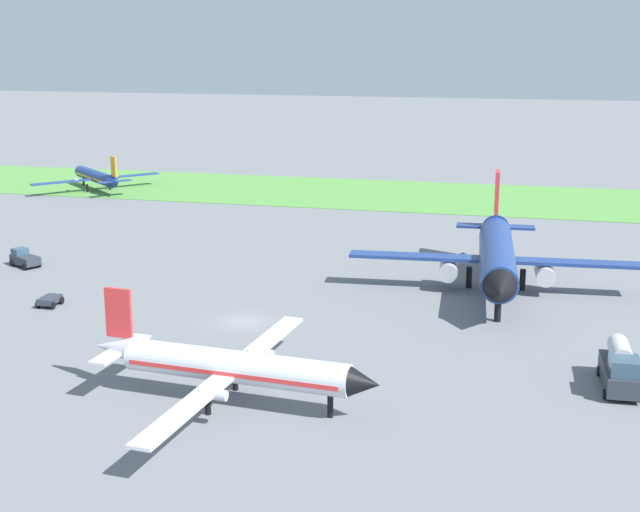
{
  "coord_description": "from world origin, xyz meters",
  "views": [
    {
      "loc": [
        24.71,
        -71.46,
        24.78
      ],
      "look_at": [
        3.55,
        13.52,
        3.0
      ],
      "focal_mm": 49.77,
      "sensor_mm": 36.0,
      "label": 1
    }
  ],
  "objects_px": {
    "airplane_taxiing_turboprop": "(97,177)",
    "pushback_tug_near_gate": "(24,258)",
    "airplane_midfield_jet": "(497,255)",
    "airplane_foreground_turboprop": "(231,366)",
    "fuel_truck_by_runway": "(621,368)",
    "baggage_cart_midfield": "(50,300)"
  },
  "relations": [
    {
      "from": "pushback_tug_near_gate",
      "to": "airplane_midfield_jet",
      "type": "bearing_deg",
      "value": -149.42
    },
    {
      "from": "airplane_midfield_jet",
      "to": "baggage_cart_midfield",
      "type": "relative_size",
      "value": 12.03
    },
    {
      "from": "airplane_taxiing_turboprop",
      "to": "airplane_midfield_jet",
      "type": "distance_m",
      "value": 80.19
    },
    {
      "from": "airplane_midfield_jet",
      "to": "pushback_tug_near_gate",
      "type": "height_order",
      "value": "airplane_midfield_jet"
    },
    {
      "from": "airplane_foreground_turboprop",
      "to": "pushback_tug_near_gate",
      "type": "height_order",
      "value": "airplane_foreground_turboprop"
    },
    {
      "from": "airplane_foreground_turboprop",
      "to": "baggage_cart_midfield",
      "type": "distance_m",
      "value": 29.95
    },
    {
      "from": "airplane_midfield_jet",
      "to": "airplane_taxiing_turboprop",
      "type": "bearing_deg",
      "value": -127.56
    },
    {
      "from": "airplane_foreground_turboprop",
      "to": "airplane_midfield_jet",
      "type": "bearing_deg",
      "value": 68.41
    },
    {
      "from": "baggage_cart_midfield",
      "to": "airplane_taxiing_turboprop",
      "type": "bearing_deg",
      "value": 21.93
    },
    {
      "from": "pushback_tug_near_gate",
      "to": "fuel_truck_by_runway",
      "type": "relative_size",
      "value": 0.61
    },
    {
      "from": "airplane_foreground_turboprop",
      "to": "fuel_truck_by_runway",
      "type": "distance_m",
      "value": 27.96
    },
    {
      "from": "airplane_foreground_turboprop",
      "to": "baggage_cart_midfield",
      "type": "relative_size",
      "value": 10.2
    },
    {
      "from": "airplane_foreground_turboprop",
      "to": "fuel_truck_by_runway",
      "type": "bearing_deg",
      "value": 24.3
    },
    {
      "from": "airplane_taxiing_turboprop",
      "to": "pushback_tug_near_gate",
      "type": "xyz_separation_m",
      "value": [
        15.76,
        -46.87,
        -1.46
      ]
    },
    {
      "from": "fuel_truck_by_runway",
      "to": "pushback_tug_near_gate",
      "type": "bearing_deg",
      "value": -111.06
    },
    {
      "from": "airplane_taxiing_turboprop",
      "to": "baggage_cart_midfield",
      "type": "relative_size",
      "value": 7.04
    },
    {
      "from": "airplane_foreground_turboprop",
      "to": "fuel_truck_by_runway",
      "type": "height_order",
      "value": "airplane_foreground_turboprop"
    },
    {
      "from": "airplane_midfield_jet",
      "to": "fuel_truck_by_runway",
      "type": "bearing_deg",
      "value": 19.23
    },
    {
      "from": "airplane_foreground_turboprop",
      "to": "airplane_taxiing_turboprop",
      "type": "relative_size",
      "value": 1.45
    },
    {
      "from": "airplane_foreground_turboprop",
      "to": "airplane_taxiing_turboprop",
      "type": "height_order",
      "value": "airplane_foreground_turboprop"
    },
    {
      "from": "airplane_foreground_turboprop",
      "to": "baggage_cart_midfield",
      "type": "bearing_deg",
      "value": 149.28
    },
    {
      "from": "baggage_cart_midfield",
      "to": "fuel_truck_by_runway",
      "type": "xyz_separation_m",
      "value": [
        50.63,
        -8.14,
        1.01
      ]
    }
  ]
}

